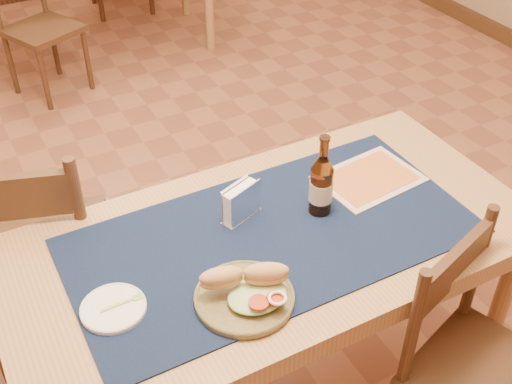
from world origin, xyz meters
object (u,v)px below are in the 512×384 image
chair_main_near (478,369)px  beer_bottle (321,185)px  sandwich_plate (247,292)px  napkin_holder (241,202)px  chair_main_far (38,248)px  main_table (271,257)px

chair_main_near → beer_bottle: (-0.22, 0.55, 0.39)m
chair_main_near → sandwich_plate: 0.75m
beer_bottle → napkin_holder: beer_bottle is taller
chair_main_far → sandwich_plate: bearing=-60.8°
chair_main_far → napkin_holder: (0.57, -0.45, 0.31)m
chair_main_far → beer_bottle: 1.02m
beer_bottle → napkin_holder: size_ratio=1.88×
main_table → napkin_holder: 0.19m
sandwich_plate → napkin_holder: bearing=65.5°
main_table → beer_bottle: (0.19, 0.03, 0.19)m
main_table → napkin_holder: napkin_holder is taller
sandwich_plate → napkin_holder: (0.14, 0.31, 0.03)m
chair_main_near → napkin_holder: chair_main_near is taller
chair_main_near → sandwich_plate: size_ratio=3.31×
chair_main_far → chair_main_near: chair_main_far is taller
beer_bottle → chair_main_far: bearing=145.8°
main_table → chair_main_near: chair_main_near is taller
napkin_holder → main_table: bearing=-70.7°
chair_main_far → sandwich_plate: chair_main_far is taller
chair_main_near → main_table: bearing=128.4°
chair_main_far → napkin_holder: chair_main_far is taller
main_table → chair_main_near: size_ratio=1.80×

